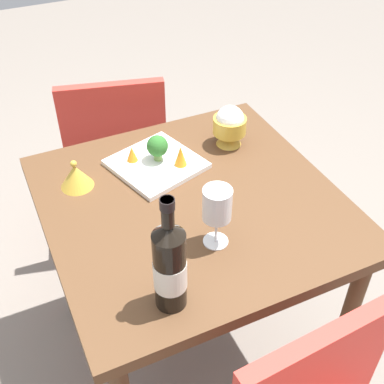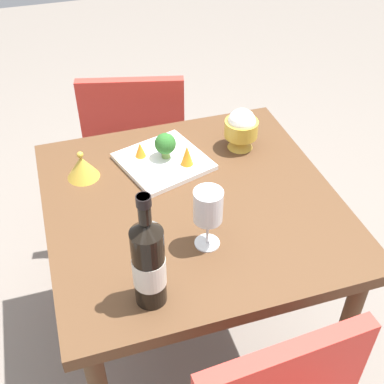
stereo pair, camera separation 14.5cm
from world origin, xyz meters
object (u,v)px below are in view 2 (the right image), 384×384
object	(u,v)px
wine_bottle	(149,263)
carrot_garnish_right	(187,155)
carrot_garnish_left	(140,149)
chair_near_window	(136,141)
rice_bowl	(241,128)
wine_glass	(208,207)
broccoli_floret	(165,144)
rice_bowl_lid	(82,167)
serving_plate	(164,161)

from	to	relation	value
wine_bottle	carrot_garnish_right	size ratio (longest dim) A/B	4.69
carrot_garnish_left	chair_near_window	bearing A→B (deg)	81.66
wine_bottle	rice_bowl	distance (m)	0.68
chair_near_window	wine_glass	size ratio (longest dim) A/B	4.75
wine_glass	carrot_garnish_right	xyz separation A→B (m)	(0.05, 0.33, -0.08)
carrot_garnish_left	carrot_garnish_right	xyz separation A→B (m)	(0.13, -0.08, 0.01)
broccoli_floret	carrot_garnish_right	bearing A→B (deg)	-45.68
wine_bottle	rice_bowl_lid	world-z (taller)	wine_bottle
rice_bowl	serving_plate	size ratio (longest dim) A/B	0.45
wine_bottle	carrot_garnish_left	distance (m)	0.57
rice_bowl	carrot_garnish_left	world-z (taller)	rice_bowl
rice_bowl	broccoli_floret	size ratio (longest dim) A/B	1.65
chair_near_window	rice_bowl	size ratio (longest dim) A/B	6.00
rice_bowl	carrot_garnish_right	xyz separation A→B (m)	(-0.20, -0.06, -0.02)
serving_plate	wine_bottle	bearing A→B (deg)	-108.01
carrot_garnish_left	carrot_garnish_right	size ratio (longest dim) A/B	0.75
rice_bowl	carrot_garnish_right	size ratio (longest dim) A/B	2.08
wine_bottle	rice_bowl	xyz separation A→B (m)	(0.43, 0.52, -0.05)
chair_near_window	wine_bottle	distance (m)	1.06
carrot_garnish_right	rice_bowl	bearing A→B (deg)	16.12
wine_bottle	serving_plate	xyz separation A→B (m)	(0.17, 0.51, -0.12)
rice_bowl	rice_bowl_lid	size ratio (longest dim) A/B	1.42
wine_bottle	carrot_garnish_left	world-z (taller)	wine_bottle
serving_plate	carrot_garnish_right	world-z (taller)	carrot_garnish_right
wine_bottle	rice_bowl_lid	xyz separation A→B (m)	(-0.09, 0.52, -0.09)
chair_near_window	rice_bowl_lid	size ratio (longest dim) A/B	8.50
rice_bowl	carrot_garnish_left	bearing A→B (deg)	175.48
wine_bottle	wine_glass	xyz separation A→B (m)	(0.18, 0.13, 0.00)
serving_plate	rice_bowl_lid	bearing A→B (deg)	178.04
rice_bowl	carrot_garnish_left	xyz separation A→B (m)	(-0.33, 0.03, -0.03)
rice_bowl	rice_bowl_lid	xyz separation A→B (m)	(-0.52, -0.00, -0.04)
chair_near_window	carrot_garnish_left	size ratio (longest dim) A/B	16.64
rice_bowl	serving_plate	world-z (taller)	rice_bowl
rice_bowl	rice_bowl_lid	world-z (taller)	rice_bowl
rice_bowl	serving_plate	xyz separation A→B (m)	(-0.27, -0.01, -0.07)
broccoli_floret	carrot_garnish_left	world-z (taller)	broccoli_floret
wine_bottle	broccoli_floret	world-z (taller)	wine_bottle
wine_bottle	serving_plate	size ratio (longest dim) A/B	1.02
wine_glass	carrot_garnish_left	bearing A→B (deg)	101.30
serving_plate	carrot_garnish_left	world-z (taller)	carrot_garnish_left
wine_bottle	carrot_garnish_left	size ratio (longest dim) A/B	6.27
rice_bowl_lid	carrot_garnish_right	size ratio (longest dim) A/B	1.47
wine_bottle	rice_bowl_lid	size ratio (longest dim) A/B	3.20
chair_near_window	carrot_garnish_left	bearing A→B (deg)	-84.26
rice_bowl	carrot_garnish_left	distance (m)	0.34
broccoli_floret	carrot_garnish_left	distance (m)	0.08
chair_near_window	broccoli_floret	world-z (taller)	same
carrot_garnish_right	rice_bowl_lid	bearing A→B (deg)	170.44
chair_near_window	rice_bowl	distance (m)	0.61
wine_glass	rice_bowl_lid	distance (m)	0.48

